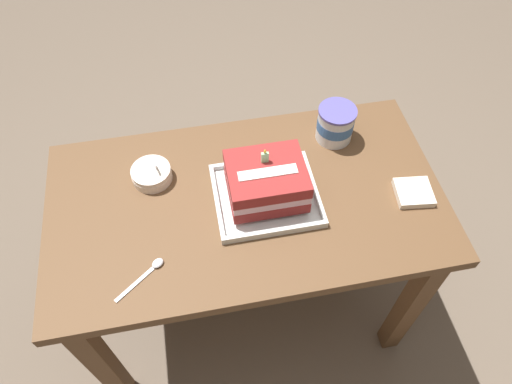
# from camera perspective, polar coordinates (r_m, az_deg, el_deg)

# --- Properties ---
(ground_plane) EXTENTS (8.00, 8.00, 0.00)m
(ground_plane) POSITION_cam_1_polar(r_m,az_deg,el_deg) (1.99, -0.83, -13.26)
(ground_plane) COLOR #6B5B4C
(dining_table) EXTENTS (1.13, 0.62, 0.74)m
(dining_table) POSITION_cam_1_polar(r_m,az_deg,el_deg) (1.44, -1.12, -3.69)
(dining_table) COLOR brown
(dining_table) RESTS_ON ground_plane
(foil_tray) EXTENTS (0.29, 0.26, 0.02)m
(foil_tray) POSITION_cam_1_polar(r_m,az_deg,el_deg) (1.34, 1.21, -0.51)
(foil_tray) COLOR silver
(foil_tray) RESTS_ON dining_table
(birthday_cake) EXTENTS (0.21, 0.18, 0.15)m
(birthday_cake) POSITION_cam_1_polar(r_m,az_deg,el_deg) (1.28, 1.26, 1.33)
(birthday_cake) COLOR maroon
(birthday_cake) RESTS_ON foil_tray
(bowl_stack) EXTENTS (0.12, 0.12, 0.08)m
(bowl_stack) POSITION_cam_1_polar(r_m,az_deg,el_deg) (1.40, -12.50, 2.13)
(bowl_stack) COLOR silver
(bowl_stack) RESTS_ON dining_table
(ice_cream_tub) EXTENTS (0.12, 0.12, 0.11)m
(ice_cream_tub) POSITION_cam_1_polar(r_m,az_deg,el_deg) (1.47, 9.59, 8.14)
(ice_cream_tub) COLOR white
(ice_cream_tub) RESTS_ON dining_table
(serving_spoon_near_tray) EXTENTS (0.13, 0.11, 0.01)m
(serving_spoon_near_tray) POSITION_cam_1_polar(r_m,az_deg,el_deg) (1.25, -12.53, -9.07)
(serving_spoon_near_tray) COLOR silver
(serving_spoon_near_tray) RESTS_ON dining_table
(napkin_pile) EXTENTS (0.11, 0.11, 0.02)m
(napkin_pile) POSITION_cam_1_polar(r_m,az_deg,el_deg) (1.41, 18.52, -0.06)
(napkin_pile) COLOR silver
(napkin_pile) RESTS_ON dining_table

